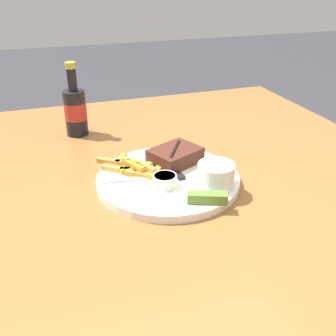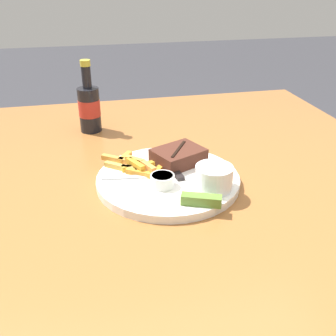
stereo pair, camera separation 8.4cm
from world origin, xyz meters
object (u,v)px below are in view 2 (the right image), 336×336
object	(u,v)px
dinner_plate	(168,180)
pickle_spear	(201,200)
knife_utensil	(171,166)
steak_portion	(178,156)
dipping_sauce_cup	(162,180)
coleslaw_cup	(214,176)
beer_bottle	(89,107)
fork_utensil	(130,177)

from	to	relation	value
dinner_plate	pickle_spear	bearing A→B (deg)	-73.27
knife_utensil	steak_portion	bearing A→B (deg)	-57.92
steak_portion	dipping_sauce_cup	bearing A→B (deg)	-120.63
coleslaw_cup	beer_bottle	size ratio (longest dim) A/B	0.38
pickle_spear	steak_portion	bearing A→B (deg)	90.12
pickle_spear	fork_utensil	bearing A→B (deg)	131.48
steak_portion	knife_utensil	world-z (taller)	steak_portion
pickle_spear	beer_bottle	distance (m)	0.52
fork_utensil	dipping_sauce_cup	bearing A→B (deg)	-31.94
pickle_spear	beer_bottle	size ratio (longest dim) A/B	0.40
steak_portion	pickle_spear	distance (m)	0.18
pickle_spear	knife_utensil	distance (m)	0.17
pickle_spear	knife_utensil	world-z (taller)	pickle_spear
dinner_plate	pickle_spear	size ratio (longest dim) A/B	3.88
steak_portion	coleslaw_cup	world-z (taller)	coleslaw_cup
dinner_plate	knife_utensil	world-z (taller)	knife_utensil
fork_utensil	knife_utensil	xyz separation A→B (m)	(0.10, 0.03, 0.00)
dinner_plate	dipping_sauce_cup	bearing A→B (deg)	-117.35
dinner_plate	steak_portion	xyz separation A→B (m)	(0.04, 0.06, 0.03)
dinner_plate	fork_utensil	world-z (taller)	fork_utensil
dipping_sauce_cup	knife_utensil	size ratio (longest dim) A/B	0.30
dinner_plate	coleslaw_cup	xyz separation A→B (m)	(0.08, -0.07, 0.04)
beer_bottle	steak_portion	bearing A→B (deg)	-57.57
steak_portion	beer_bottle	xyz separation A→B (m)	(-0.19, 0.30, 0.04)
steak_portion	pickle_spear	size ratio (longest dim) A/B	1.68
dipping_sauce_cup	fork_utensil	world-z (taller)	dipping_sauce_cup
steak_portion	fork_utensil	distance (m)	0.13
steak_portion	pickle_spear	bearing A→B (deg)	-89.88
dipping_sauce_cup	pickle_spear	xyz separation A→B (m)	(0.06, -0.09, -0.00)
dipping_sauce_cup	dinner_plate	bearing A→B (deg)	62.65
beer_bottle	fork_utensil	bearing A→B (deg)	-78.69
dipping_sauce_cup	fork_utensil	xyz separation A→B (m)	(-0.06, 0.05, -0.01)
coleslaw_cup	pickle_spear	bearing A→B (deg)	-128.12
dipping_sauce_cup	knife_utensil	distance (m)	0.09
fork_utensil	knife_utensil	size ratio (longest dim) A/B	0.81
fork_utensil	beer_bottle	world-z (taller)	beer_bottle
dipping_sauce_cup	beer_bottle	world-z (taller)	beer_bottle
coleslaw_cup	pickle_spear	size ratio (longest dim) A/B	0.96
pickle_spear	beer_bottle	world-z (taller)	beer_bottle
dipping_sauce_cup	pickle_spear	size ratio (longest dim) A/B	0.62
dinner_plate	knife_utensil	bearing A→B (deg)	68.93
steak_portion	knife_utensil	size ratio (longest dim) A/B	0.81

